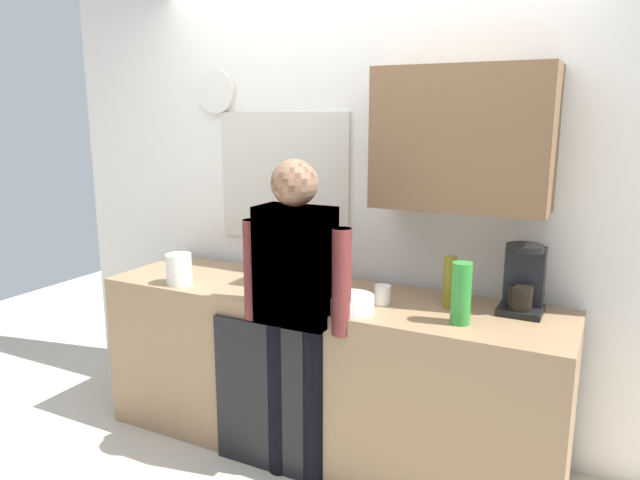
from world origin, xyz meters
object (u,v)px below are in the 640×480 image
at_px(bottle_olive_oil, 449,282).
at_px(person_guest, 296,296).
at_px(coffee_maker, 523,282).
at_px(bottle_clear_soda, 461,293).
at_px(bottle_red_vinegar, 298,262).
at_px(storage_canister, 179,269).
at_px(person_at_sink, 296,296).
at_px(dish_soap, 250,259).
at_px(cup_white_mug, 383,295).
at_px(mixing_bowl, 351,303).

distance_m(bottle_olive_oil, person_guest, 0.74).
bearing_deg(bottle_olive_oil, coffee_maker, 15.22).
distance_m(bottle_olive_oil, bottle_clear_soda, 0.23).
xyz_separation_m(coffee_maker, bottle_red_vinegar, (-1.20, -0.02, -0.04)).
distance_m(bottle_red_vinegar, storage_canister, 0.65).
bearing_deg(person_guest, person_at_sink, -0.00).
xyz_separation_m(dish_soap, person_guest, (0.58, -0.49, -0.01)).
xyz_separation_m(cup_white_mug, storage_canister, (-1.12, -0.18, 0.04)).
relative_size(mixing_bowl, storage_canister, 1.29).
height_order(bottle_olive_oil, person_at_sink, person_at_sink).
xyz_separation_m(bottle_clear_soda, person_at_sink, (-0.74, -0.17, -0.07)).
relative_size(bottle_clear_soda, storage_canister, 1.65).
height_order(cup_white_mug, person_at_sink, person_at_sink).
relative_size(bottle_clear_soda, dish_soap, 1.56).
bearing_deg(mixing_bowl, cup_white_mug, 62.03).
bearing_deg(storage_canister, cup_white_mug, 9.17).
xyz_separation_m(mixing_bowl, person_guest, (-0.25, -0.10, 0.03)).
relative_size(bottle_red_vinegar, person_guest, 0.14).
xyz_separation_m(mixing_bowl, person_at_sink, (-0.25, -0.10, 0.03)).
bearing_deg(dish_soap, bottle_olive_oil, -5.24).
relative_size(coffee_maker, bottle_olive_oil, 1.32).
xyz_separation_m(bottle_red_vinegar, cup_white_mug, (0.58, -0.18, -0.06)).
bearing_deg(bottle_clear_soda, bottle_red_vinegar, 164.37).
bearing_deg(cup_white_mug, bottle_red_vinegar, 163.08).
distance_m(bottle_olive_oil, storage_canister, 1.45).
xyz_separation_m(cup_white_mug, mixing_bowl, (-0.09, -0.17, -0.01)).
relative_size(mixing_bowl, person_at_sink, 0.14).
relative_size(bottle_olive_oil, mixing_bowl, 1.14).
xyz_separation_m(coffee_maker, person_at_sink, (-0.96, -0.47, -0.08)).
bearing_deg(coffee_maker, person_at_sink, -154.19).
bearing_deg(bottle_olive_oil, mixing_bowl, -144.58).
bearing_deg(person_guest, bottle_red_vinegar, -48.02).
height_order(cup_white_mug, person_guest, person_guest).
relative_size(bottle_clear_soda, bottle_red_vinegar, 1.27).
distance_m(coffee_maker, storage_canister, 1.79).
bearing_deg(storage_canister, person_at_sink, -6.58).
distance_m(storage_canister, person_guest, 0.79).
xyz_separation_m(bottle_olive_oil, bottle_red_vinegar, (-0.88, 0.07, -0.02)).
distance_m(coffee_maker, dish_soap, 1.55).
bearing_deg(bottle_red_vinegar, dish_soap, 172.92).
height_order(bottle_red_vinegar, person_at_sink, person_at_sink).
relative_size(coffee_maker, bottle_clear_soda, 1.18).
xyz_separation_m(coffee_maker, storage_canister, (-1.75, -0.38, -0.06)).
relative_size(coffee_maker, storage_canister, 1.94).
relative_size(dish_soap, person_guest, 0.11).
xyz_separation_m(dish_soap, storage_canister, (-0.20, -0.40, 0.01)).
bearing_deg(dish_soap, coffee_maker, -0.86).
distance_m(mixing_bowl, dish_soap, 0.92).
relative_size(coffee_maker, person_at_sink, 0.21).
bearing_deg(bottle_red_vinegar, bottle_olive_oil, -4.51).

